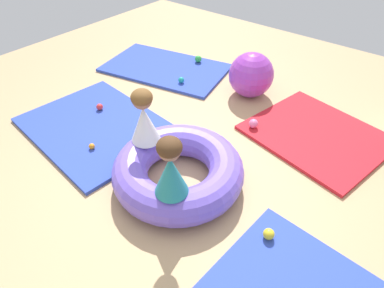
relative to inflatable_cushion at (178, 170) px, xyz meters
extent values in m
plane|color=tan|center=(0.01, 0.08, -0.16)|extent=(8.00, 8.00, 0.00)
cube|color=#2D47B7|center=(-1.28, 0.06, -0.14)|extent=(1.75, 1.42, 0.04)
cube|color=#2D47B7|center=(-1.64, 1.62, -0.14)|extent=(1.91, 1.37, 0.04)
cube|color=red|center=(0.73, 1.48, -0.14)|extent=(1.56, 1.44, 0.04)
torus|color=#7056D1|center=(0.00, 0.00, 0.00)|extent=(1.20, 1.20, 0.32)
cone|color=white|center=(-0.39, 0.01, 0.34)|extent=(0.35, 0.35, 0.35)
sphere|color=#936647|center=(-0.39, 0.01, 0.60)|extent=(0.18, 0.18, 0.18)
ellipsoid|color=brown|center=(-0.39, 0.01, 0.61)|extent=(0.19, 0.19, 0.15)
cone|color=teal|center=(0.22, -0.33, 0.34)|extent=(0.37, 0.37, 0.35)
sphere|color=#936647|center=(0.22, -0.33, 0.59)|extent=(0.18, 0.18, 0.18)
ellipsoid|color=#472D19|center=(0.22, -0.33, 0.61)|extent=(0.19, 0.19, 0.15)
sphere|color=orange|center=(-0.99, -0.22, -0.09)|extent=(0.06, 0.06, 0.06)
sphere|color=teal|center=(-1.16, 1.40, -0.08)|extent=(0.08, 0.08, 0.08)
sphere|color=yellow|center=(0.96, -0.04, -0.07)|extent=(0.09, 0.09, 0.09)
sphere|color=green|center=(-1.36, 2.04, -0.07)|extent=(0.10, 0.10, 0.10)
sphere|color=red|center=(-1.49, 0.29, -0.08)|extent=(0.08, 0.08, 0.08)
sphere|color=pink|center=(0.12, 1.14, -0.07)|extent=(0.10, 0.10, 0.10)
sphere|color=purple|center=(-0.32, 1.78, 0.12)|extent=(0.56, 0.56, 0.56)
camera|label=1|loc=(1.45, -1.60, 2.11)|focal=31.00mm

